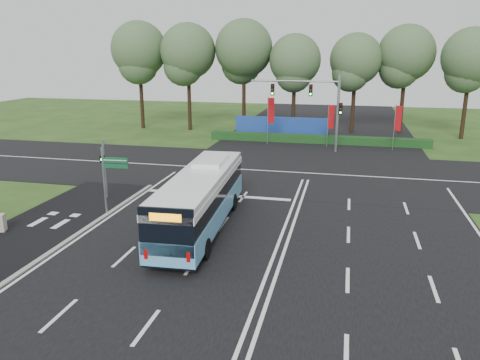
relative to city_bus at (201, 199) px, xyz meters
name	(u,v)px	position (x,y,z in m)	size (l,w,h in m)	color
ground	(284,230)	(4.24, 0.81, -1.64)	(120.00, 120.00, 0.00)	#234517
road_main	(284,230)	(4.24, 0.81, -1.62)	(20.00, 120.00, 0.04)	black
road_cross	(305,173)	(4.24, 12.81, -1.62)	(120.00, 14.00, 0.05)	black
bike_path	(37,230)	(-8.26, -2.19, -1.61)	(5.00, 18.00, 0.06)	black
kerb_strip	(79,234)	(-5.86, -2.19, -1.58)	(0.25, 18.00, 0.12)	gray
city_bus	(201,199)	(0.00, 0.00, 0.00)	(3.02, 11.48, 3.26)	#5AA3D1
pedestrian_signal	(104,167)	(-7.48, 3.69, 0.41)	(0.31, 0.43, 3.76)	gray
street_sign	(109,173)	(-5.63, 0.93, 0.83)	(1.52, 0.18, 3.91)	gray
banner_flag_left	(270,114)	(-0.36, 23.84, 1.42)	(0.64, 0.33, 4.70)	gray
banner_flag_mid	(330,119)	(5.55, 23.41, 1.09)	(0.62, 0.07, 4.16)	gray
banner_flag_right	(397,121)	(11.61, 22.98, 1.19)	(0.60, 0.29, 4.32)	gray
traffic_light_gantry	(318,101)	(4.45, 21.31, 3.02)	(8.41, 0.28, 7.00)	gray
hedge	(317,139)	(4.24, 25.31, -1.24)	(22.00, 1.20, 0.80)	#133413
blue_hoarding	(281,127)	(0.24, 27.81, -0.54)	(10.00, 0.30, 2.20)	#1B3B94
eucalyptus_row	(286,53)	(0.00, 31.49, 7.13)	(42.29, 9.51, 12.58)	black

